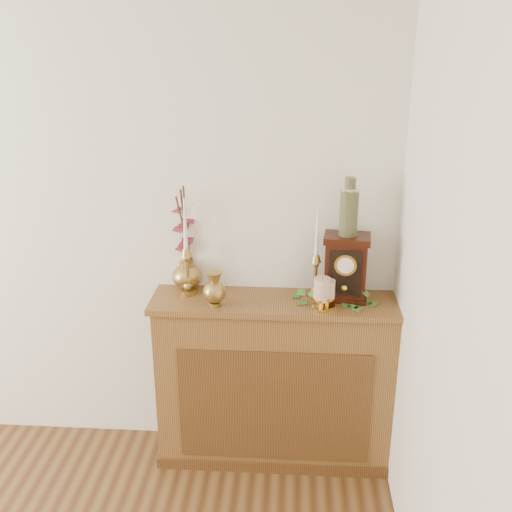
# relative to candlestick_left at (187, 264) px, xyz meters

# --- Properties ---
(console_shelf) EXTENTS (1.24, 0.34, 0.93)m
(console_shelf) POSITION_rel_candlestick_left_xyz_m (0.45, -0.04, -0.66)
(console_shelf) COLOR brown
(console_shelf) RESTS_ON ground
(candlestick_left) EXTENTS (0.08, 0.08, 0.50)m
(candlestick_left) POSITION_rel_candlestick_left_xyz_m (0.00, 0.00, 0.00)
(candlestick_left) COLOR #B09646
(candlestick_left) RESTS_ON console_shelf
(candlestick_center) EXTENTS (0.08, 0.08, 0.46)m
(candlestick_center) POSITION_rel_candlestick_left_xyz_m (0.64, 0.00, -0.01)
(candlestick_center) COLOR #B09646
(candlestick_center) RESTS_ON console_shelf
(bud_vase) EXTENTS (0.11, 0.11, 0.18)m
(bud_vase) POSITION_rel_candlestick_left_xyz_m (0.15, -0.13, -0.08)
(bud_vase) COLOR #B09646
(bud_vase) RESTS_ON console_shelf
(ginger_jar) EXTENTS (0.22, 0.24, 0.56)m
(ginger_jar) POSITION_rel_candlestick_left_xyz_m (-0.02, 0.10, 0.09)
(ginger_jar) COLOR #B09646
(ginger_jar) RESTS_ON console_shelf
(pillar_candle_left) EXTENTS (0.09, 0.09, 0.17)m
(pillar_candle_left) POSITION_rel_candlestick_left_xyz_m (0.67, -0.14, -0.07)
(pillar_candle_left) COLOR gold
(pillar_candle_left) RESTS_ON console_shelf
(pillar_candle_right) EXTENTS (0.08, 0.08, 0.15)m
(pillar_candle_right) POSITION_rel_candlestick_left_xyz_m (0.70, -0.12, -0.08)
(pillar_candle_right) COLOR gold
(pillar_candle_right) RESTS_ON console_shelf
(ivy_garland) EXTENTS (0.38, 0.21, 0.08)m
(ivy_garland) POSITION_rel_candlestick_left_xyz_m (0.73, -0.06, -0.15)
(ivy_garland) COLOR #396D29
(ivy_garland) RESTS_ON console_shelf
(mantel_clock) EXTENTS (0.24, 0.18, 0.33)m
(mantel_clock) POSITION_rel_candlestick_left_xyz_m (0.78, -0.00, -0.00)
(mantel_clock) COLOR black
(mantel_clock) RESTS_ON console_shelf
(ceramic_vase) EXTENTS (0.09, 0.09, 0.28)m
(ceramic_vase) POSITION_rel_candlestick_left_xyz_m (0.78, -0.00, 0.29)
(ceramic_vase) COLOR #193225
(ceramic_vase) RESTS_ON mantel_clock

